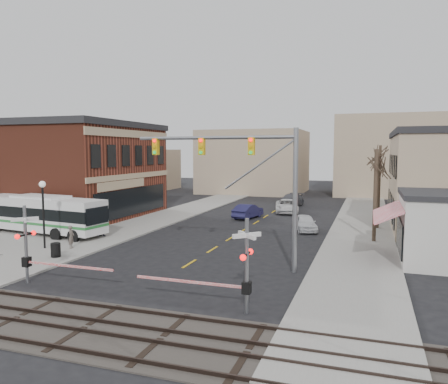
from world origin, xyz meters
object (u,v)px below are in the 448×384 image
Objects in this scene: car_b at (248,211)px; pedestrian_near at (71,237)px; rr_crossing_west at (33,246)px; transit_bus at (41,214)px; street_lamp at (43,201)px; car_d at (291,200)px; rr_crossing_east at (237,266)px; car_a at (305,223)px; pedestrian_far at (102,225)px; car_c at (287,206)px; traffic_signal_mast at (248,169)px; trash_bin at (56,250)px.

car_b is 19.08m from pedestrian_near.
rr_crossing_west is at bearing -174.28° from pedestrian_near.
street_lamp is (4.00, -4.30, 1.67)m from transit_bus.
transit_bus reaches higher than car_b.
car_d is at bearing -38.58° from pedestrian_near.
rr_crossing_east is at bearing -29.52° from transit_bus.
car_a is (0.02, 19.78, -1.28)m from rr_crossing_east.
rr_crossing_east is 25.83m from car_b.
rr_crossing_east is at bearing -136.58° from pedestrian_near.
pedestrian_near is at bearing -32.94° from transit_bus.
rr_crossing_west is 1.06× the size of car_d.
car_b is (4.51, 24.48, -1.25)m from rr_crossing_west.
street_lamp is 5.54m from pedestrian_far.
pedestrian_near reaches higher than car_c.
traffic_signal_mast is 13.17m from trash_bin.
pedestrian_near is at bearing 77.18° from car_b.
street_lamp is at bearing -47.04° from transit_bus.
transit_bus is 6.91m from pedestrian_near.
pedestrian_near is at bearing -157.70° from car_a.
trash_bin is (2.43, -1.82, -2.82)m from street_lamp.
street_lamp is 3.09m from pedestrian_near.
traffic_signal_mast is 2.23× the size of car_b.
transit_bus is 13.96m from rr_crossing_west.
car_d is at bearing -92.64° from car_b.
traffic_signal_mast is 14.71m from pedestrian_far.
transit_bus is 22.82m from rr_crossing_east.
trash_bin is at bearing -36.83° from street_lamp.
traffic_signal_mast is at bearing 33.95° from rr_crossing_west.
rr_crossing_east reaches higher than car_d.
transit_bus reaches higher than car_d.
car_b is at bearing 104.43° from rr_crossing_east.
car_c is 5.22m from car_d.
rr_crossing_west reaches higher than car_b.
transit_bus is 2.14× the size of rr_crossing_west.
pedestrian_far is at bearing 69.52° from car_b.
rr_crossing_west is 5.43m from trash_bin.
pedestrian_near is (-10.65, -22.67, 0.18)m from car_c.
street_lamp is at bearing -159.73° from car_a.
car_c is (2.98, 5.20, 0.01)m from car_b.
traffic_signal_mast reaches higher than car_c.
pedestrian_far is (-14.49, 11.76, -0.96)m from rr_crossing_east.
pedestrian_far reaches higher than pedestrian_near.
rr_crossing_west is 7.76m from pedestrian_near.
car_d is (2.50, 10.40, 0.05)m from car_b.
traffic_signal_mast is (18.42, -4.34, 4.01)m from transit_bus.
traffic_signal_mast is 1.73× the size of rr_crossing_east.
traffic_signal_mast is 13.56m from pedestrian_near.
pedestrian_far is (5.37, 0.51, -0.71)m from transit_bus.
rr_crossing_east is at bearing -74.84° from pedestrian_far.
street_lamp is at bearing -104.13° from car_d.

